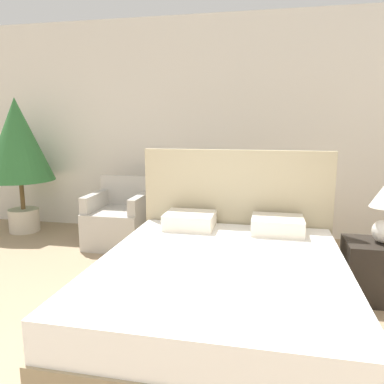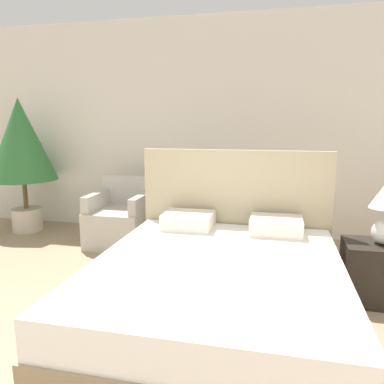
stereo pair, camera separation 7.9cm
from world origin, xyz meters
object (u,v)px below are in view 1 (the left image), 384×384
(bed, at_px, (222,290))
(armchair_near_window_left, at_px, (119,223))
(armchair_near_window_right, at_px, (199,227))
(nightstand, at_px, (378,271))
(potted_palm, at_px, (18,144))

(bed, relative_size, armchair_near_window_left, 2.50)
(armchair_near_window_right, height_order, nightstand, armchair_near_window_right)
(armchair_near_window_left, distance_m, potted_palm, 1.83)
(armchair_near_window_left, bearing_deg, nightstand, -19.33)
(armchair_near_window_right, height_order, potted_palm, potted_palm)
(armchair_near_window_right, relative_size, nightstand, 1.50)
(bed, height_order, armchair_near_window_left, bed)
(bed, height_order, potted_palm, potted_palm)
(potted_palm, distance_m, nightstand, 4.60)
(bed, height_order, armchair_near_window_right, bed)
(armchair_near_window_left, xyz_separation_m, nightstand, (2.78, -0.95, -0.02))
(armchair_near_window_right, bearing_deg, bed, -67.71)
(potted_palm, bearing_deg, armchair_near_window_right, -6.09)
(armchair_near_window_left, distance_m, nightstand, 2.94)
(armchair_near_window_right, bearing_deg, potted_palm, 179.82)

